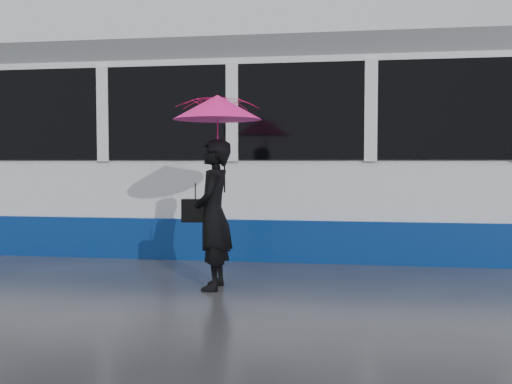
# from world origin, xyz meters

# --- Properties ---
(ground) EXTENTS (90.00, 90.00, 0.00)m
(ground) POSITION_xyz_m (0.00, 0.00, 0.00)
(ground) COLOR #27272B
(ground) RESTS_ON ground
(rails) EXTENTS (34.00, 1.51, 0.02)m
(rails) POSITION_xyz_m (0.00, 2.50, 0.01)
(rails) COLOR #3F3D38
(rails) RESTS_ON ground
(tram) EXTENTS (26.00, 2.56, 3.35)m
(tram) POSITION_xyz_m (1.82, 2.50, 1.64)
(tram) COLOR white
(tram) RESTS_ON ground
(woman) EXTENTS (0.46, 0.66, 1.73)m
(woman) POSITION_xyz_m (-0.54, -0.59, 0.87)
(woman) COLOR black
(woman) RESTS_ON ground
(umbrella) EXTENTS (1.08, 1.08, 1.17)m
(umbrella) POSITION_xyz_m (-0.49, -0.59, 1.90)
(umbrella) COLOR #F81489
(umbrella) RESTS_ON ground
(handbag) EXTENTS (0.32, 0.15, 0.45)m
(handbag) POSITION_xyz_m (-0.76, -0.57, 0.91)
(handbag) COLOR black
(handbag) RESTS_ON ground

